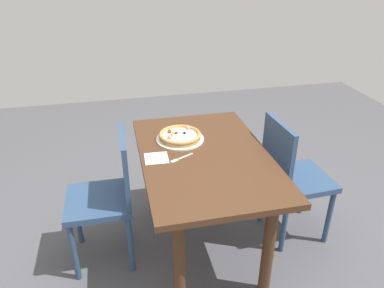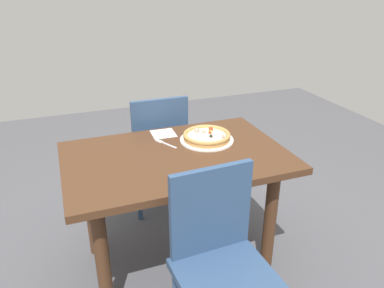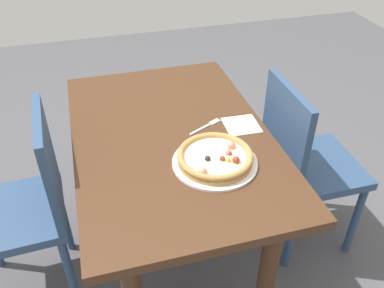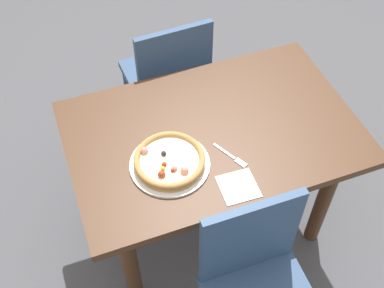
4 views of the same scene
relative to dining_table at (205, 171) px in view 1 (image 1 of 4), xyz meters
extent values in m
plane|color=#4C4C51|center=(0.00, 0.00, -0.61)|extent=(6.00, 6.00, 0.00)
cube|color=#472B19|center=(0.00, 0.00, 0.10)|extent=(1.20, 0.78, 0.04)
cylinder|color=#472B19|center=(-0.47, -0.26, -0.26)|extent=(0.07, 0.07, 0.69)
cylinder|color=#472B19|center=(0.47, -0.26, -0.26)|extent=(0.07, 0.07, 0.69)
cylinder|color=#472B19|center=(-0.47, 0.26, -0.26)|extent=(0.07, 0.07, 0.69)
cylinder|color=#472B19|center=(0.47, 0.26, -0.26)|extent=(0.07, 0.07, 0.69)
cylinder|color=navy|center=(0.18, -0.83, -0.39)|extent=(0.04, 0.04, 0.43)
cylinder|color=navy|center=(-0.16, -0.85, -0.39)|extent=(0.04, 0.04, 0.43)
cylinder|color=navy|center=(0.17, -0.49, -0.39)|extent=(0.04, 0.04, 0.43)
cylinder|color=navy|center=(-0.17, -0.51, -0.39)|extent=(0.04, 0.04, 0.43)
cube|color=navy|center=(0.00, -0.67, -0.16)|extent=(0.42, 0.42, 0.04)
cube|color=navy|center=(0.00, -0.49, 0.07)|extent=(0.38, 0.05, 0.42)
cylinder|color=navy|center=(-0.12, 0.84, -0.39)|extent=(0.04, 0.04, 0.43)
cylinder|color=navy|center=(0.22, 0.84, -0.39)|extent=(0.04, 0.04, 0.43)
cylinder|color=navy|center=(-0.12, 0.50, -0.39)|extent=(0.04, 0.04, 0.43)
cylinder|color=navy|center=(0.22, 0.50, -0.39)|extent=(0.04, 0.04, 0.43)
cube|color=navy|center=(0.05, 0.67, -0.16)|extent=(0.40, 0.40, 0.04)
cube|color=navy|center=(0.05, 0.49, 0.07)|extent=(0.38, 0.03, 0.42)
cylinder|color=white|center=(0.23, 0.11, 0.12)|extent=(0.31, 0.31, 0.01)
cylinder|color=#B78447|center=(0.23, 0.11, 0.14)|extent=(0.27, 0.27, 0.02)
cylinder|color=beige|center=(0.23, 0.11, 0.15)|extent=(0.24, 0.24, 0.01)
torus|color=#B78447|center=(0.23, 0.11, 0.16)|extent=(0.28, 0.28, 0.02)
sphere|color=maroon|center=(0.28, 0.17, 0.16)|extent=(0.03, 0.03, 0.03)
sphere|color=maroon|center=(0.23, 0.17, 0.16)|extent=(0.02, 0.02, 0.02)
sphere|color=#E58C7F|center=(0.22, 0.16, 0.16)|extent=(0.02, 0.02, 0.02)
sphere|color=maroon|center=(0.25, 0.13, 0.16)|extent=(0.02, 0.02, 0.02)
sphere|color=#E58C7F|center=(0.30, 0.04, 0.16)|extent=(0.03, 0.03, 0.03)
sphere|color=gold|center=(0.26, 0.15, 0.16)|extent=(0.02, 0.02, 0.02)
sphere|color=#262626|center=(0.24, 0.08, 0.16)|extent=(0.02, 0.02, 0.02)
sphere|color=#E58C7F|center=(0.19, 0.18, 0.16)|extent=(0.03, 0.03, 0.03)
cube|color=silver|center=(0.00, 0.12, 0.12)|extent=(0.06, 0.10, 0.00)
cube|color=silver|center=(-0.04, 0.20, 0.12)|extent=(0.04, 0.05, 0.00)
cube|color=white|center=(0.02, 0.30, 0.12)|extent=(0.15, 0.15, 0.00)
camera|label=1|loc=(-1.90, 0.51, 1.24)|focal=34.47mm
camera|label=2|loc=(-0.55, -1.72, 1.01)|focal=34.75mm
camera|label=3|loc=(1.33, -0.29, 1.07)|focal=38.32mm
camera|label=4|loc=(0.54, 1.22, 1.64)|focal=45.78mm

